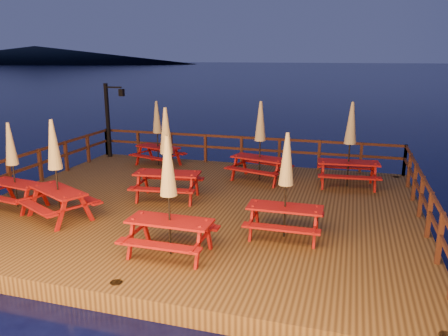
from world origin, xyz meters
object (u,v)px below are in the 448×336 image
(picnic_table_2, at_px, (286,184))
(picnic_table_1, at_px, (169,195))
(picnic_table_0, at_px, (56,168))
(lamp_post, at_px, (111,114))

(picnic_table_2, bearing_deg, picnic_table_1, -144.56)
(picnic_table_1, distance_m, picnic_table_2, 2.69)
(picnic_table_1, bearing_deg, picnic_table_0, 162.68)
(lamp_post, relative_size, picnic_table_1, 1.18)
(picnic_table_1, bearing_deg, lamp_post, 127.36)
(picnic_table_1, height_order, picnic_table_2, picnic_table_1)
(picnic_table_1, bearing_deg, picnic_table_2, 36.32)
(lamp_post, bearing_deg, picnic_table_1, -52.77)
(lamp_post, bearing_deg, picnic_table_2, -37.39)
(lamp_post, height_order, picnic_table_2, lamp_post)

